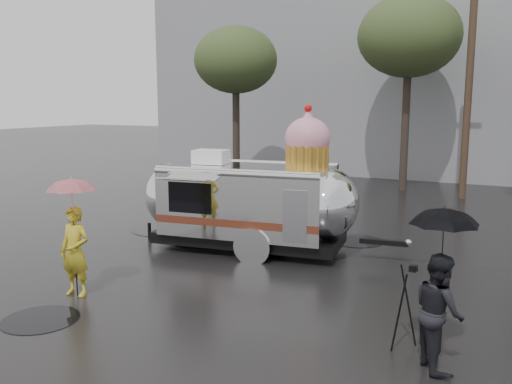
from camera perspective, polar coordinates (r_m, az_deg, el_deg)
The scene contains 13 objects.
ground at distance 10.17m, azimuth -2.60°, elevation -12.04°, with size 120.00×120.00×0.00m, color black.
puddles at distance 14.82m, azimuth -5.13°, elevation -5.10°, with size 7.27×9.07×0.01m.
grey_building at distance 33.49m, azimuth 11.95°, elevation 14.05°, with size 22.00×12.00×13.00m, color slate.
utility_pole at distance 22.36m, azimuth 21.54°, elevation 11.13°, with size 1.60×0.28×9.00m.
tree_left at distance 24.28m, azimuth -2.15°, elevation 13.64°, with size 3.64×3.64×6.95m.
tree_mid at distance 23.84m, azimuth 15.83°, elevation 15.44°, with size 4.20×4.20×8.03m.
barricade_row at distance 21.11m, azimuth -2.58°, elevation 0.75°, with size 4.30×0.80×1.00m.
airstream_trailer at distance 13.63m, azimuth -0.41°, elevation -0.72°, with size 6.91×3.17×3.74m.
person_left at distance 11.08m, azimuth -18.51°, elevation -5.95°, with size 0.63×0.42×1.75m, color gold.
umbrella_pink at distance 10.86m, azimuth -18.80°, elevation -0.51°, with size 1.15×1.15×2.33m.
person_right at distance 8.17m, azimuth 18.68°, elevation -11.81°, with size 0.80×0.44×1.67m, color black.
umbrella_black at distance 7.84m, azimuth 19.11°, elevation -4.22°, with size 1.15×1.15×2.34m.
tripod at distance 8.54m, azimuth 16.06°, elevation -11.11°, with size 0.53×0.56×1.36m.
Camera 1 is at (4.63, -8.24, 3.73)m, focal length 38.00 mm.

